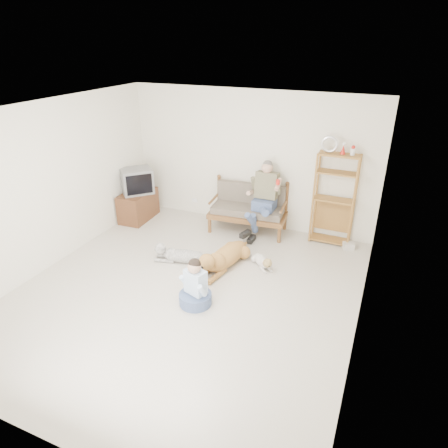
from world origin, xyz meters
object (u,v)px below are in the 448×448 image
at_px(etagere, 334,199).
at_px(golden_retriever, 223,258).
at_px(tv_stand, 138,205).
at_px(loveseat, 249,207).

distance_m(etagere, golden_retriever, 2.33).
height_order(tv_stand, golden_retriever, tv_stand).
bearing_deg(golden_retriever, tv_stand, 166.46).
bearing_deg(tv_stand, etagere, 5.55).
xyz_separation_m(loveseat, tv_stand, (-2.35, -0.43, -0.19)).
height_order(loveseat, etagere, etagere).
bearing_deg(golden_retriever, loveseat, 104.95).
bearing_deg(loveseat, etagere, -1.26).
distance_m(loveseat, golden_retriever, 1.58).
xyz_separation_m(loveseat, etagere, (1.59, 0.12, 0.40)).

